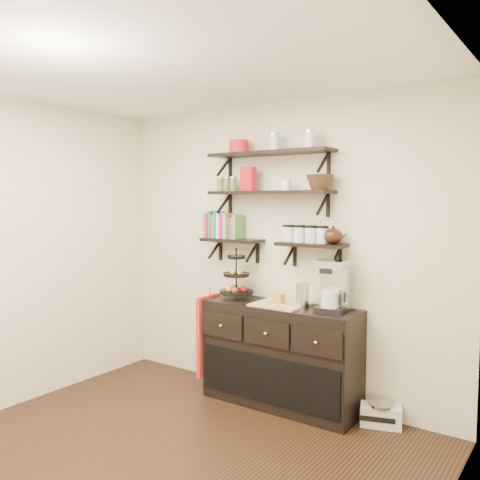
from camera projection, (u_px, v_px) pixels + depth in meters
The scene contains 22 objects.
floor at pixel (141, 474), 3.38m from camera, with size 3.50×3.50×0.00m, color black.
ceiling at pixel (134, 58), 3.16m from camera, with size 3.50×3.50×0.02m, color white.
back_wall at pixel (277, 250), 4.70m from camera, with size 3.50×0.02×2.70m, color beige.
right_wall at pixel (412, 305), 2.27m from camera, with size 0.02×3.50×2.70m, color beige.
shelf_top at pixel (270, 153), 4.52m from camera, with size 1.20×0.27×0.23m.
shelf_mid at pixel (269, 193), 4.55m from camera, with size 1.20×0.27×0.23m.
shelf_low_left at pixel (232, 241), 4.84m from camera, with size 0.60×0.25×0.23m.
shelf_low_right at pixel (312, 245), 4.36m from camera, with size 0.60×0.25×0.23m.
cookbooks at pixel (225, 226), 4.88m from camera, with size 0.36×0.15×0.26m.
glass_canisters at pixel (305, 235), 4.39m from camera, with size 0.43×0.10×0.13m.
sideboard at pixel (281, 355), 4.47m from camera, with size 1.40×0.50×0.92m.
fruit_stand at pixel (237, 282), 4.70m from camera, with size 0.31×0.31×0.46m.
candle at pixel (279, 298), 4.45m from camera, with size 0.08×0.08×0.08m, color olive.
coffee_maker at pixel (333, 287), 4.18m from camera, with size 0.25×0.24×0.43m.
thermal_carafe at pixel (303, 296), 4.29m from camera, with size 0.11×0.11×0.22m, color silver.
apron at pixel (209, 335), 4.80m from camera, with size 0.04×0.32×0.76m, color red.
radio at pixel (381, 415), 4.08m from camera, with size 0.35×0.27×0.19m.
recipe_box at pixel (248, 179), 4.67m from camera, with size 0.16×0.06×0.22m, color red.
walnut_bowl at pixel (320, 182), 4.26m from camera, with size 0.24×0.24×0.13m, color black, non-canonical shape.
ramekins at pixel (286, 185), 4.45m from camera, with size 0.09×0.09×0.10m, color white.
teapot at pixel (333, 235), 4.24m from camera, with size 0.21×0.16×0.16m, color black, non-canonical shape.
red_pot at pixel (239, 147), 4.70m from camera, with size 0.18×0.18×0.12m, color red.
Camera 1 is at (2.40, -2.28, 1.82)m, focal length 38.00 mm.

